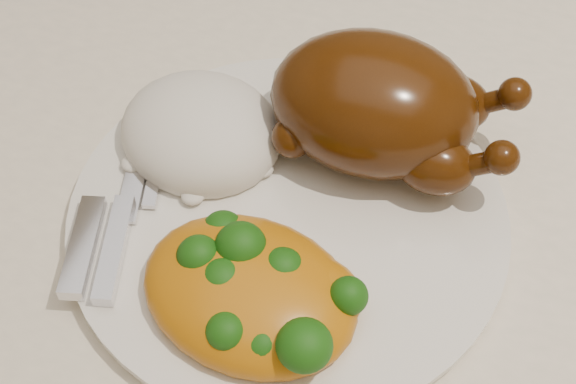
% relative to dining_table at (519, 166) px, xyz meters
% --- Properties ---
extents(dining_table, '(1.60, 0.90, 0.76)m').
position_rel_dining_table_xyz_m(dining_table, '(0.00, 0.00, 0.00)').
color(dining_table, brown).
rests_on(dining_table, floor).
extents(tablecloth, '(1.73, 1.03, 0.18)m').
position_rel_dining_table_xyz_m(tablecloth, '(0.00, 0.00, 0.07)').
color(tablecloth, beige).
rests_on(tablecloth, dining_table).
extents(dinner_plate, '(0.32, 0.32, 0.01)m').
position_rel_dining_table_xyz_m(dinner_plate, '(-0.14, -0.19, 0.11)').
color(dinner_plate, white).
rests_on(dinner_plate, tablecloth).
extents(roast_chicken, '(0.16, 0.10, 0.09)m').
position_rel_dining_table_xyz_m(roast_chicken, '(-0.10, -0.12, 0.16)').
color(roast_chicken, '#4C2608').
rests_on(roast_chicken, dinner_plate).
extents(rice_mound, '(0.13, 0.12, 0.06)m').
position_rel_dining_table_xyz_m(rice_mound, '(-0.21, -0.15, 0.12)').
color(rice_mound, white).
rests_on(rice_mound, dinner_plate).
extents(mac_and_cheese, '(0.14, 0.12, 0.05)m').
position_rel_dining_table_xyz_m(mac_and_cheese, '(-0.14, -0.25, 0.13)').
color(mac_and_cheese, orange).
rests_on(mac_and_cheese, dinner_plate).
extents(cutlery, '(0.06, 0.17, 0.01)m').
position_rel_dining_table_xyz_m(cutlery, '(-0.24, -0.23, 0.12)').
color(cutlery, silver).
rests_on(cutlery, dinner_plate).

